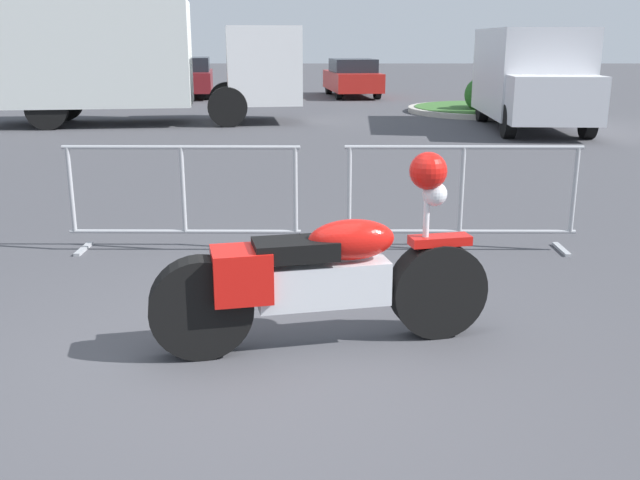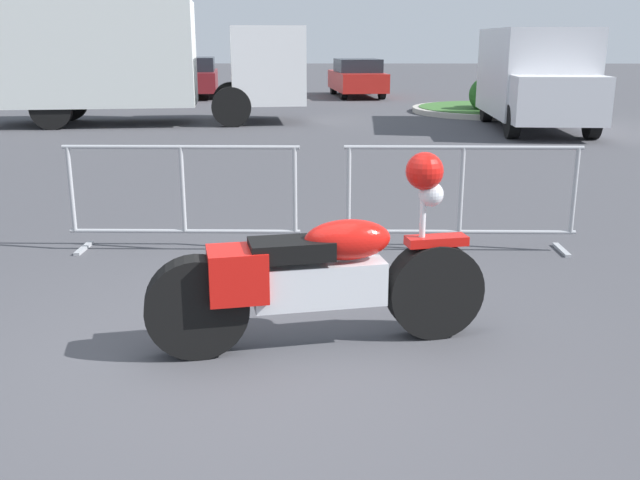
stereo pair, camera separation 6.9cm
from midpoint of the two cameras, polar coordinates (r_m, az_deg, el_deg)
ground_plane at (r=4.79m, az=-5.01°, el=-9.87°), size 120.00×120.00×0.00m
motorcycle at (r=4.87m, az=0.36°, el=-2.88°), size 2.35×0.69×1.34m
crowd_barrier_near at (r=7.22m, az=-10.63°, el=3.43°), size 2.33×0.46×1.07m
crowd_barrier_far at (r=7.21m, az=11.48°, el=3.37°), size 2.33×0.46×1.07m
box_truck at (r=18.75m, az=-14.95°, el=13.95°), size 7.93×3.26×2.98m
delivery_van at (r=17.93m, az=16.96°, el=12.48°), size 2.20×5.09×2.31m
parked_car_blue at (r=28.87m, az=-22.19°, el=11.99°), size 2.23×4.39×1.43m
parked_car_yellow at (r=27.95m, az=-16.27°, el=12.37°), size 2.16×4.25×1.38m
parked_car_maroon at (r=27.21m, az=-10.05°, el=12.72°), size 2.23×4.39×1.43m
parked_car_white at (r=26.87m, az=-3.54°, el=12.89°), size 2.23×4.38×1.43m
parked_car_red at (r=26.98m, az=3.05°, el=12.84°), size 2.14×4.21×1.37m
pedestrian at (r=24.11m, az=-16.40°, el=12.44°), size 0.48×0.48×1.69m
planter_island at (r=21.57m, az=14.07°, el=10.56°), size 4.67×4.67×1.05m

